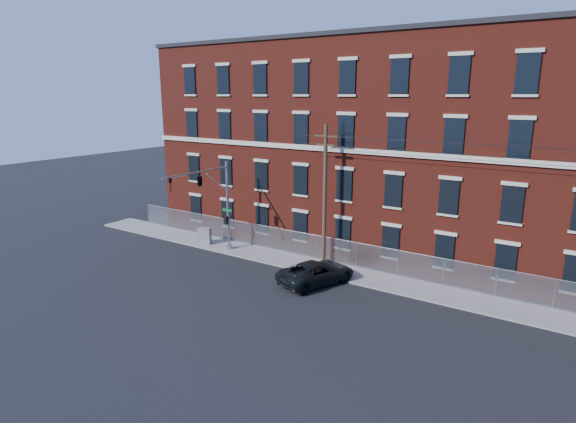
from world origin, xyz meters
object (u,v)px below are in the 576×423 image
at_px(pickup_truck, 316,272).
at_px(utility_pole_near, 325,193).
at_px(traffic_signal_mast, 206,189).
at_px(utility_cabinet, 204,236).

bearing_deg(pickup_truck, utility_pole_near, -47.33).
xyz_separation_m(traffic_signal_mast, pickup_truck, (9.25, 0.19, -4.64)).
xyz_separation_m(pickup_truck, utility_cabinet, (-11.79, 2.04, 0.05)).
bearing_deg(utility_pole_near, pickup_truck, -68.81).
height_order(traffic_signal_mast, pickup_truck, traffic_signal_mast).
relative_size(utility_pole_near, utility_cabinet, 7.45).
xyz_separation_m(traffic_signal_mast, utility_cabinet, (-2.54, 2.24, -4.60)).
height_order(traffic_signal_mast, utility_pole_near, utility_pole_near).
distance_m(traffic_signal_mast, utility_cabinet, 5.71).
relative_size(traffic_signal_mast, pickup_truck, 1.31).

